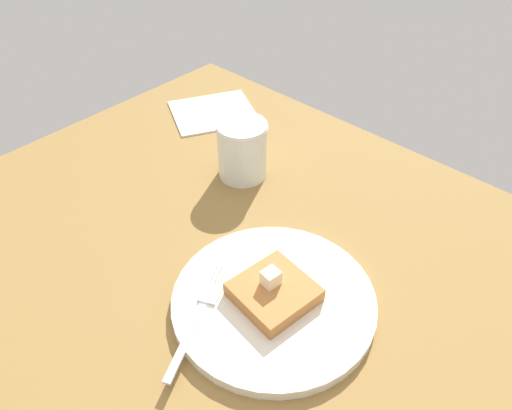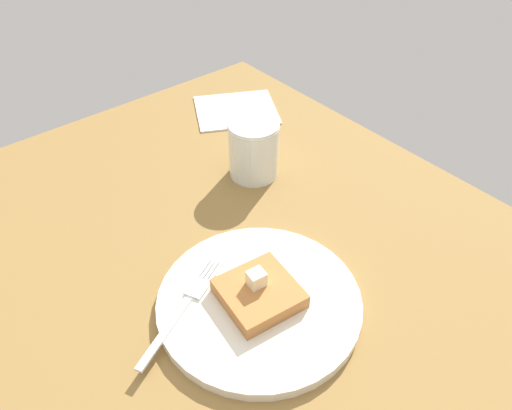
{
  "view_description": "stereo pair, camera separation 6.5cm",
  "coord_description": "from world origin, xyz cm",
  "views": [
    {
      "loc": [
        25.43,
        -17.22,
        49.13
      ],
      "look_at": [
        -7.84,
        18.75,
        6.6
      ],
      "focal_mm": 35.0,
      "sensor_mm": 36.0,
      "label": 1
    },
    {
      "loc": [
        29.88,
        -12.51,
        49.13
      ],
      "look_at": [
        -7.84,
        18.75,
        6.6
      ],
      "focal_mm": 35.0,
      "sensor_mm": 36.0,
      "label": 2
    }
  ],
  "objects": [
    {
      "name": "butter_pat_primary",
      "position": [
        1.62,
        10.97,
        6.31
      ],
      "size": [
        1.94,
        2.11,
        1.91
      ],
      "primitive_type": "cube",
      "rotation": [
        0.0,
        0.0,
        1.45
      ],
      "color": "#F5EBC1",
      "rests_on": "toast_slice_center"
    },
    {
      "name": "toast_slice_center",
      "position": [
        2.24,
        10.86,
        4.41
      ],
      "size": [
        9.17,
        9.26,
        1.9
      ],
      "primitive_type": "cube",
      "rotation": [
        0.0,
        0.0,
        -0.13
      ],
      "color": "#AE6C35",
      "rests_on": "plate"
    },
    {
      "name": "syrup_jar",
      "position": [
        -17.92,
        26.64,
        6.29
      ],
      "size": [
        7.67,
        7.67,
        8.9
      ],
      "color": "#582D0F",
      "rests_on": "table_surface"
    },
    {
      "name": "napkin",
      "position": [
        -34.58,
        36.14,
        2.25
      ],
      "size": [
        17.85,
        18.63,
        0.3
      ],
      "primitive_type": "cube",
      "rotation": [
        0.0,
        0.0,
        -0.5
      ],
      "color": "white",
      "rests_on": "table_surface"
    },
    {
      "name": "table_surface",
      "position": [
        0.0,
        0.0,
        1.05
      ],
      "size": [
        100.05,
        100.05,
        2.1
      ],
      "primitive_type": "cube",
      "color": "olive",
      "rests_on": "ground"
    },
    {
      "name": "fork",
      "position": [
        -2.36,
        4.06,
        3.64
      ],
      "size": [
        8.27,
        15.02,
        0.36
      ],
      "color": "silver",
      "rests_on": "plate"
    },
    {
      "name": "plate",
      "position": [
        2.24,
        10.86,
        2.88
      ],
      "size": [
        23.63,
        23.63,
        1.36
      ],
      "color": "silver",
      "rests_on": "table_surface"
    }
  ]
}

